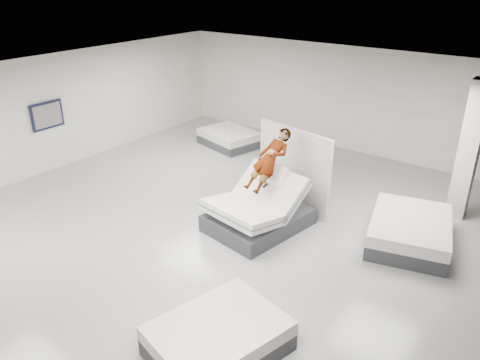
{
  "coord_description": "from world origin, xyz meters",
  "views": [
    {
      "loc": [
        5.72,
        -6.26,
        5.31
      ],
      "look_at": [
        0.08,
        1.29,
        1.0
      ],
      "focal_mm": 35.0,
      "sensor_mm": 36.0,
      "label": 1
    }
  ],
  "objects_px": {
    "flat_bed_left_far": "(229,138)",
    "flat_bed_right_far": "(410,231)",
    "person": "(269,170)",
    "hero_bed": "(258,211)",
    "flat_bed_right_near": "(218,338)",
    "wall_poster": "(47,115)",
    "column": "(469,151)",
    "remote": "(265,185)",
    "divider_panel": "(293,168)"
  },
  "relations": [
    {
      "from": "remote",
      "to": "column",
      "type": "xyz_separation_m",
      "value": [
        3.17,
        3.31,
        0.48
      ]
    },
    {
      "from": "flat_bed_left_far",
      "to": "column",
      "type": "bearing_deg",
      "value": -4.25
    },
    {
      "from": "flat_bed_right_far",
      "to": "divider_panel",
      "type": "bearing_deg",
      "value": -179.91
    },
    {
      "from": "flat_bed_right_far",
      "to": "flat_bed_left_far",
      "type": "relative_size",
      "value": 1.17
    },
    {
      "from": "divider_panel",
      "to": "wall_poster",
      "type": "distance_m",
      "value": 6.96
    },
    {
      "from": "flat_bed_right_far",
      "to": "wall_poster",
      "type": "distance_m",
      "value": 9.77
    },
    {
      "from": "flat_bed_left_far",
      "to": "flat_bed_right_far",
      "type": "bearing_deg",
      "value": -19.97
    },
    {
      "from": "person",
      "to": "hero_bed",
      "type": "bearing_deg",
      "value": -90.0
    },
    {
      "from": "flat_bed_left_far",
      "to": "hero_bed",
      "type": "bearing_deg",
      "value": -45.22
    },
    {
      "from": "remote",
      "to": "wall_poster",
      "type": "distance_m",
      "value": 6.81
    },
    {
      "from": "remote",
      "to": "flat_bed_right_near",
      "type": "height_order",
      "value": "remote"
    },
    {
      "from": "person",
      "to": "flat_bed_right_near",
      "type": "relative_size",
      "value": 0.71
    },
    {
      "from": "divider_panel",
      "to": "column",
      "type": "relative_size",
      "value": 0.67
    },
    {
      "from": "hero_bed",
      "to": "column",
      "type": "bearing_deg",
      "value": 43.85
    },
    {
      "from": "flat_bed_right_near",
      "to": "wall_poster",
      "type": "relative_size",
      "value": 2.31
    },
    {
      "from": "hero_bed",
      "to": "remote",
      "type": "relative_size",
      "value": 16.93
    },
    {
      "from": "remote",
      "to": "divider_panel",
      "type": "height_order",
      "value": "divider_panel"
    },
    {
      "from": "remote",
      "to": "flat_bed_right_near",
      "type": "relative_size",
      "value": 0.06
    },
    {
      "from": "hero_bed",
      "to": "flat_bed_right_far",
      "type": "height_order",
      "value": "hero_bed"
    },
    {
      "from": "person",
      "to": "flat_bed_right_near",
      "type": "xyz_separation_m",
      "value": [
        1.59,
        -3.74,
        -1.03
      ]
    },
    {
      "from": "flat_bed_right_far",
      "to": "column",
      "type": "height_order",
      "value": "column"
    },
    {
      "from": "hero_bed",
      "to": "wall_poster",
      "type": "distance_m",
      "value": 6.69
    },
    {
      "from": "flat_bed_right_near",
      "to": "column",
      "type": "xyz_separation_m",
      "value": [
        1.74,
        6.67,
        1.34
      ]
    },
    {
      "from": "person",
      "to": "divider_panel",
      "type": "bearing_deg",
      "value": 98.85
    },
    {
      "from": "remote",
      "to": "hero_bed",
      "type": "bearing_deg",
      "value": 174.13
    },
    {
      "from": "hero_bed",
      "to": "person",
      "type": "relative_size",
      "value": 1.51
    },
    {
      "from": "flat_bed_right_far",
      "to": "flat_bed_left_far",
      "type": "distance_m",
      "value": 7.09
    },
    {
      "from": "remote",
      "to": "flat_bed_left_far",
      "type": "xyz_separation_m",
      "value": [
        -3.97,
        3.84,
        -0.87
      ]
    },
    {
      "from": "hero_bed",
      "to": "column",
      "type": "height_order",
      "value": "column"
    },
    {
      "from": "flat_bed_right_far",
      "to": "wall_poster",
      "type": "xyz_separation_m",
      "value": [
        -9.45,
        -2.11,
        1.31
      ]
    },
    {
      "from": "person",
      "to": "flat_bed_right_near",
      "type": "distance_m",
      "value": 4.19
    },
    {
      "from": "hero_bed",
      "to": "wall_poster",
      "type": "relative_size",
      "value": 2.49
    },
    {
      "from": "person",
      "to": "divider_panel",
      "type": "xyz_separation_m",
      "value": [
        0.01,
        1.04,
        -0.31
      ]
    },
    {
      "from": "flat_bed_right_near",
      "to": "column",
      "type": "relative_size",
      "value": 0.69
    },
    {
      "from": "column",
      "to": "wall_poster",
      "type": "xyz_separation_m",
      "value": [
        -9.93,
        -4.0,
        0.0
      ]
    },
    {
      "from": "remote",
      "to": "flat_bed_right_near",
      "type": "bearing_deg",
      "value": -57.76
    },
    {
      "from": "hero_bed",
      "to": "flat_bed_right_near",
      "type": "bearing_deg",
      "value": -64.27
    },
    {
      "from": "hero_bed",
      "to": "flat_bed_right_near",
      "type": "distance_m",
      "value": 3.79
    },
    {
      "from": "remote",
      "to": "column",
      "type": "relative_size",
      "value": 0.04
    },
    {
      "from": "flat_bed_right_near",
      "to": "flat_bed_right_far",
      "type": "bearing_deg",
      "value": 75.21
    },
    {
      "from": "divider_panel",
      "to": "flat_bed_right_far",
      "type": "height_order",
      "value": "divider_panel"
    },
    {
      "from": "remote",
      "to": "divider_panel",
      "type": "bearing_deg",
      "value": 105.43
    },
    {
      "from": "hero_bed",
      "to": "person",
      "type": "xyz_separation_m",
      "value": [
        0.05,
        0.32,
        0.88
      ]
    },
    {
      "from": "person",
      "to": "column",
      "type": "height_order",
      "value": "column"
    },
    {
      "from": "hero_bed",
      "to": "flat_bed_right_far",
      "type": "bearing_deg",
      "value": 25.15
    },
    {
      "from": "hero_bed",
      "to": "remote",
      "type": "height_order",
      "value": "hero_bed"
    },
    {
      "from": "hero_bed",
      "to": "flat_bed_right_far",
      "type": "xyz_separation_m",
      "value": [
        2.91,
        1.36,
        -0.12
      ]
    },
    {
      "from": "remote",
      "to": "divider_panel",
      "type": "xyz_separation_m",
      "value": [
        -0.16,
        1.42,
        -0.14
      ]
    },
    {
      "from": "person",
      "to": "wall_poster",
      "type": "height_order",
      "value": "wall_poster"
    },
    {
      "from": "person",
      "to": "flat_bed_left_far",
      "type": "bearing_deg",
      "value": 146.86
    }
  ]
}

